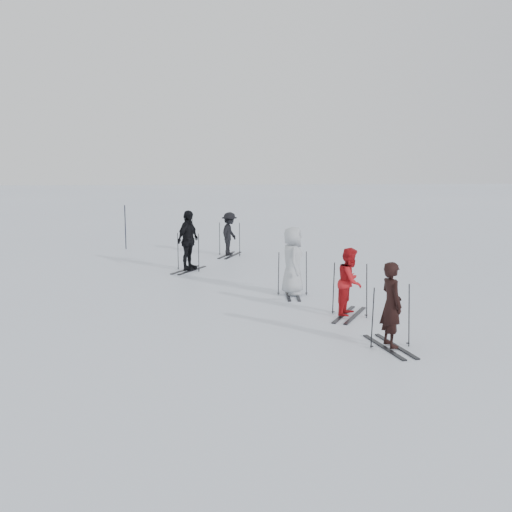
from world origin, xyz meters
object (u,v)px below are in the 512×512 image
(piste_marker, at_px, (125,227))
(skier_uphill_far, at_px, (230,234))
(skier_uphill_left, at_px, (188,241))
(skier_red, at_px, (350,283))
(skier_near_dark, at_px, (391,306))
(skier_grey, at_px, (293,262))

(piste_marker, bearing_deg, skier_uphill_far, -25.08)
(skier_uphill_far, bearing_deg, skier_uphill_left, 175.29)
(skier_red, distance_m, skier_uphill_far, 9.43)
(skier_uphill_far, xyz_separation_m, piste_marker, (-4.08, 1.91, 0.08))
(skier_near_dark, height_order, skier_uphill_left, skier_uphill_left)
(skier_red, bearing_deg, skier_uphill_left, 60.28)
(skier_grey, xyz_separation_m, skier_uphill_far, (-1.53, 6.76, -0.11))
(skier_grey, bearing_deg, piste_marker, 35.83)
(skier_red, relative_size, skier_uphill_left, 0.82)
(skier_red, xyz_separation_m, piste_marker, (-6.69, 10.97, 0.08))
(skier_grey, distance_m, piste_marker, 10.33)
(skier_uphill_far, distance_m, piste_marker, 4.50)
(skier_uphill_far, relative_size, piste_marker, 0.91)
(skier_near_dark, xyz_separation_m, skier_uphill_far, (-2.89, 11.57, -0.05))
(skier_grey, height_order, skier_uphill_far, skier_grey)
(piste_marker, bearing_deg, skier_grey, -57.10)
(skier_uphill_far, height_order, piste_marker, piste_marker)
(skier_red, relative_size, skier_uphill_far, 1.00)
(skier_near_dark, xyz_separation_m, piste_marker, (-6.97, 13.48, 0.03))
(skier_grey, height_order, piste_marker, skier_grey)
(skier_grey, distance_m, skier_uphill_far, 6.93)
(skier_uphill_left, xyz_separation_m, skier_uphill_far, (1.41, 2.95, -0.17))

